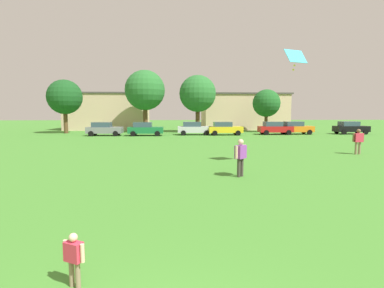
{
  "coord_description": "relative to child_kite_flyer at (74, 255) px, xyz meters",
  "views": [
    {
      "loc": [
        0.37,
        -2.48,
        2.9
      ],
      "look_at": [
        1.0,
        8.53,
        1.73
      ],
      "focal_mm": 28.1,
      "sensor_mm": 36.0,
      "label": 1
    }
  ],
  "objects": [
    {
      "name": "tree_left",
      "position": [
        -2.53,
        38.79,
        5.43
      ],
      "size": [
        5.69,
        5.69,
        8.87
      ],
      "color": "brown",
      "rests_on": "ground"
    },
    {
      "name": "house_left",
      "position": [
        13.48,
        46.77,
        2.47
      ],
      "size": [
        14.31,
        8.67,
        6.02
      ],
      "color": "beige",
      "rests_on": "ground"
    },
    {
      "name": "house_right",
      "position": [
        -9.47,
        46.77,
        2.49
      ],
      "size": [
        13.6,
        7.59,
        6.06
      ],
      "color": "beige",
      "rests_on": "ground"
    },
    {
      "name": "parked_car_red_4",
      "position": [
        14.72,
        33.67,
        0.3
      ],
      "size": [
        4.3,
        2.02,
        1.68
      ],
      "color": "red",
      "rests_on": "ground"
    },
    {
      "name": "parked_car_black_6",
      "position": [
        25.1,
        33.91,
        0.3
      ],
      "size": [
        4.3,
        2.02,
        1.68
      ],
      "color": "black",
      "rests_on": "ground"
    },
    {
      "name": "parked_car_green_1",
      "position": [
        -1.99,
        32.6,
        0.3
      ],
      "size": [
        4.3,
        2.02,
        1.68
      ],
      "color": "#196B38",
      "rests_on": "ground"
    },
    {
      "name": "tree_right",
      "position": [
        5.0,
        38.6,
        4.98
      ],
      "size": [
        5.26,
        5.26,
        8.19
      ],
      "color": "brown",
      "rests_on": "ground"
    },
    {
      "name": "parked_car_gray_0",
      "position": [
        -7.07,
        32.89,
        0.3
      ],
      "size": [
        4.3,
        2.02,
        1.68
      ],
      "color": "slate",
      "rests_on": "ground"
    },
    {
      "name": "child_kite_flyer",
      "position": [
        0.0,
        0.0,
        0.0
      ],
      "size": [
        0.4,
        0.29,
        0.93
      ],
      "rotation": [
        0.0,
        0.0,
        -0.49
      ],
      "color": "#8C7259",
      "rests_on": "ground"
    },
    {
      "name": "bystander_near_trees",
      "position": [
        14.3,
        15.07,
        0.49
      ],
      "size": [
        0.83,
        0.35,
        1.75
      ],
      "rotation": [
        0.0,
        0.0,
        3.19
      ],
      "color": "#8C7259",
      "rests_on": "ground"
    },
    {
      "name": "parked_car_silver_2",
      "position": [
        4.13,
        33.56,
        0.3
      ],
      "size": [
        4.3,
        2.02,
        1.68
      ],
      "color": "silver",
      "rests_on": "ground"
    },
    {
      "name": "tree_far_right",
      "position": [
        15.04,
        38.52,
        3.64
      ],
      "size": [
        3.99,
        3.99,
        6.22
      ],
      "color": "brown",
      "rests_on": "ground"
    },
    {
      "name": "parked_car_orange_5",
      "position": [
        17.61,
        33.99,
        0.3
      ],
      "size": [
        4.3,
        2.02,
        1.68
      ],
      "color": "orange",
      "rests_on": "ground"
    },
    {
      "name": "adult_bystander",
      "position": [
        4.62,
        8.36,
        0.46
      ],
      "size": [
        0.61,
        0.62,
        1.71
      ],
      "rotation": [
        0.0,
        0.0,
        0.81
      ],
      "color": "#3F3833",
      "rests_on": "ground"
    },
    {
      "name": "parked_car_yellow_3",
      "position": [
        8.04,
        33.11,
        0.3
      ],
      "size": [
        4.3,
        2.02,
        1.68
      ],
      "color": "yellow",
      "rests_on": "ground"
    },
    {
      "name": "kite",
      "position": [
        7.94,
        10.73,
        5.17
      ],
      "size": [
        1.26,
        0.88,
        1.1
      ],
      "color": "#3FBFE5"
    },
    {
      "name": "ground_plane",
      "position": [
        1.31,
        27.65,
        -0.55
      ],
      "size": [
        160.0,
        160.0,
        0.0
      ],
      "primitive_type": "plane",
      "color": "#42842D"
    },
    {
      "name": "tree_far_left",
      "position": [
        -13.34,
        37.59,
        4.4
      ],
      "size": [
        4.71,
        4.71,
        7.34
      ],
      "color": "brown",
      "rests_on": "ground"
    }
  ]
}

